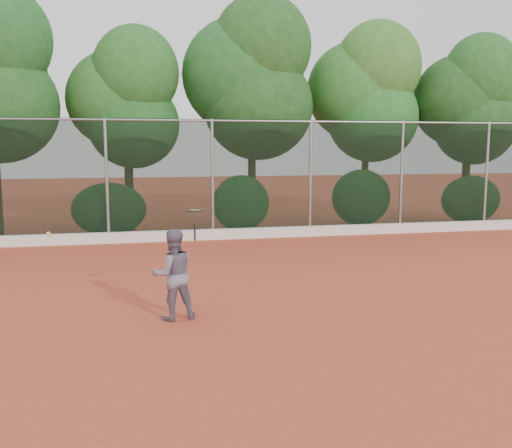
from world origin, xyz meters
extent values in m
plane|color=#B9462B|center=(0.00, 0.00, 0.00)|extent=(80.00, 80.00, 0.00)
cube|color=silver|center=(0.00, 6.82, 0.15)|extent=(24.00, 0.20, 0.30)
imported|color=slate|center=(-1.71, -0.69, 0.73)|extent=(0.79, 0.66, 1.45)
cube|color=black|center=(0.00, 7.00, 1.75)|extent=(24.00, 0.01, 3.50)
cylinder|color=gray|center=(0.00, 7.00, 3.45)|extent=(24.00, 0.06, 0.06)
cylinder|color=gray|center=(-3.00, 7.00, 1.75)|extent=(0.09, 0.09, 3.50)
cylinder|color=gray|center=(0.00, 7.00, 1.75)|extent=(0.09, 0.09, 3.50)
cylinder|color=gray|center=(3.00, 7.00, 1.75)|extent=(0.09, 0.09, 3.50)
cylinder|color=gray|center=(6.00, 7.00, 1.75)|extent=(0.09, 0.09, 3.50)
cylinder|color=gray|center=(9.00, 7.00, 1.75)|extent=(0.09, 0.09, 3.50)
cylinder|color=#3E2B18|center=(-2.40, 9.30, 1.20)|extent=(0.28, 0.28, 2.40)
ellipsoid|color=#1B501B|center=(-2.20, 9.20, 3.40)|extent=(2.90, 2.40, 2.80)
ellipsoid|color=#25561D|center=(-2.70, 9.50, 4.20)|extent=(3.20, 2.70, 3.10)
ellipsoid|color=#21541D|center=(-2.10, 9.00, 5.00)|extent=(2.70, 2.30, 2.90)
cylinder|color=#402818|center=(1.60, 9.00, 1.50)|extent=(0.26, 0.26, 3.00)
ellipsoid|color=#2E6426|center=(1.80, 8.90, 4.00)|extent=(3.60, 3.00, 3.50)
ellipsoid|color=#2B712B|center=(1.30, 9.20, 5.00)|extent=(3.90, 3.20, 3.80)
ellipsoid|color=#316928|center=(1.90, 8.80, 5.90)|extent=(3.20, 2.70, 3.30)
cylinder|color=#3F2618|center=(5.70, 9.20, 1.35)|extent=(0.24, 0.24, 2.70)
ellipsoid|color=#205D21|center=(5.90, 9.10, 3.70)|extent=(3.20, 2.70, 3.10)
ellipsoid|color=#265F20|center=(5.40, 9.40, 4.60)|extent=(3.50, 2.90, 3.40)
ellipsoid|color=#2E6322|center=(6.00, 9.00, 5.40)|extent=(3.00, 2.50, 3.10)
cylinder|color=#3B2816|center=(9.40, 8.80, 1.25)|extent=(0.28, 0.28, 2.50)
ellipsoid|color=#2B6024|center=(9.60, 8.70, 3.50)|extent=(3.00, 2.50, 2.90)
ellipsoid|color=#2C6024|center=(9.10, 9.00, 4.30)|extent=(3.30, 2.80, 3.20)
ellipsoid|color=#31722B|center=(9.70, 8.60, 5.10)|extent=(2.80, 2.40, 3.00)
ellipsoid|color=#2C6225|center=(-3.00, 7.80, 0.85)|extent=(2.20, 1.16, 1.60)
ellipsoid|color=#2E772D|center=(1.00, 7.80, 0.95)|extent=(1.80, 1.04, 1.76)
ellipsoid|color=#2A6A28|center=(5.00, 7.80, 1.05)|extent=(2.00, 1.10, 1.84)
ellipsoid|color=#2E6024|center=(9.00, 7.80, 0.90)|extent=(2.16, 1.12, 1.64)
cylinder|color=black|center=(-1.36, -0.72, 1.40)|extent=(0.04, 0.05, 0.27)
torus|color=black|center=(-1.36, -0.78, 1.75)|extent=(0.34, 0.34, 0.03)
cylinder|color=#D6EC45|center=(-1.36, -0.78, 1.75)|extent=(0.29, 0.29, 0.01)
sphere|color=yellow|center=(-3.61, -0.30, 1.38)|extent=(0.07, 0.07, 0.07)
camera|label=1|loc=(-2.30, -9.59, 2.76)|focal=40.00mm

